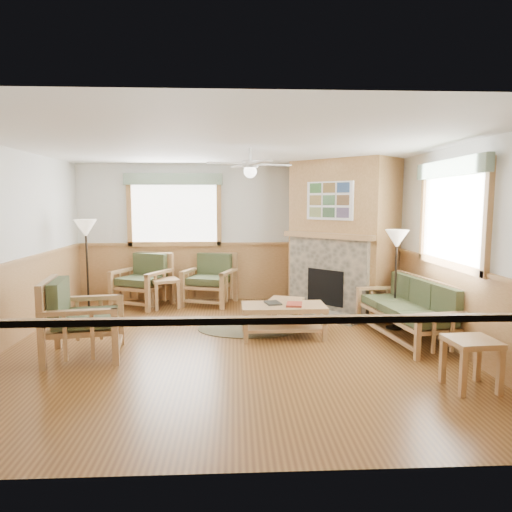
{
  "coord_description": "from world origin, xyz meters",
  "views": [
    {
      "loc": [
        0.07,
        -6.11,
        1.96
      ],
      "look_at": [
        0.4,
        0.7,
        1.15
      ],
      "focal_mm": 32.0,
      "sensor_mm": 36.0,
      "label": 1
    }
  ],
  "objects_px": {
    "coffee_table": "(283,321)",
    "footstool": "(285,313)",
    "floor_lamp_left": "(87,267)",
    "floor_lamp_right": "(396,279)",
    "sofa": "(407,309)",
    "end_table_chairs": "(165,293)",
    "end_table_sofa": "(471,364)",
    "armchair_back_left": "(142,280)",
    "armchair_back_right": "(210,279)",
    "armchair_left": "(84,318)"
  },
  "relations": [
    {
      "from": "coffee_table",
      "to": "footstool",
      "type": "xyz_separation_m",
      "value": [
        0.09,
        0.54,
        -0.02
      ]
    },
    {
      "from": "coffee_table",
      "to": "floor_lamp_left",
      "type": "relative_size",
      "value": 0.72
    },
    {
      "from": "footstool",
      "to": "floor_lamp_right",
      "type": "xyz_separation_m",
      "value": [
        1.68,
        -0.18,
        0.55
      ]
    },
    {
      "from": "sofa",
      "to": "coffee_table",
      "type": "bearing_deg",
      "value": -102.51
    },
    {
      "from": "end_table_chairs",
      "to": "end_table_sofa",
      "type": "height_order",
      "value": "same"
    },
    {
      "from": "end_table_sofa",
      "to": "floor_lamp_right",
      "type": "distance_m",
      "value": 2.35
    },
    {
      "from": "armchair_back_left",
      "to": "armchair_back_right",
      "type": "bearing_deg",
      "value": 27.49
    },
    {
      "from": "end_table_sofa",
      "to": "floor_lamp_left",
      "type": "height_order",
      "value": "floor_lamp_left"
    },
    {
      "from": "floor_lamp_left",
      "to": "end_table_sofa",
      "type": "bearing_deg",
      "value": -34.69
    },
    {
      "from": "armchair_back_right",
      "to": "coffee_table",
      "type": "distance_m",
      "value": 2.53
    },
    {
      "from": "sofa",
      "to": "floor_lamp_left",
      "type": "distance_m",
      "value": 5.33
    },
    {
      "from": "armchair_left",
      "to": "armchair_back_left",
      "type": "bearing_deg",
      "value": -12.17
    },
    {
      "from": "armchair_back_right",
      "to": "sofa",
      "type": "bearing_deg",
      "value": -20.21
    },
    {
      "from": "armchair_left",
      "to": "footstool",
      "type": "bearing_deg",
      "value": -74.07
    },
    {
      "from": "end_table_chairs",
      "to": "floor_lamp_right",
      "type": "bearing_deg",
      "value": -23.17
    },
    {
      "from": "end_table_sofa",
      "to": "armchair_back_right",
      "type": "bearing_deg",
      "value": 125.4
    },
    {
      "from": "sofa",
      "to": "armchair_back_right",
      "type": "xyz_separation_m",
      "value": [
        -2.95,
        2.35,
        0.06
      ]
    },
    {
      "from": "sofa",
      "to": "armchair_back_left",
      "type": "distance_m",
      "value": 4.8
    },
    {
      "from": "armchair_back_left",
      "to": "end_table_chairs",
      "type": "bearing_deg",
      "value": 3.61
    },
    {
      "from": "armchair_back_left",
      "to": "armchair_left",
      "type": "xyz_separation_m",
      "value": [
        -0.15,
        -2.87,
        0.01
      ]
    },
    {
      "from": "coffee_table",
      "to": "end_table_chairs",
      "type": "bearing_deg",
      "value": 134.74
    },
    {
      "from": "footstool",
      "to": "floor_lamp_left",
      "type": "bearing_deg",
      "value": 163.3
    },
    {
      "from": "sofa",
      "to": "footstool",
      "type": "bearing_deg",
      "value": -120.21
    },
    {
      "from": "sofa",
      "to": "armchair_back_right",
      "type": "distance_m",
      "value": 3.78
    },
    {
      "from": "footstool",
      "to": "coffee_table",
      "type": "bearing_deg",
      "value": -99.54
    },
    {
      "from": "sofa",
      "to": "coffee_table",
      "type": "height_order",
      "value": "sofa"
    },
    {
      "from": "sofa",
      "to": "footstool",
      "type": "height_order",
      "value": "sofa"
    },
    {
      "from": "footstool",
      "to": "armchair_back_left",
      "type": "bearing_deg",
      "value": 147.77
    },
    {
      "from": "armchair_back_left",
      "to": "floor_lamp_left",
      "type": "xyz_separation_m",
      "value": [
        -0.81,
        -0.6,
        0.34
      ]
    },
    {
      "from": "sofa",
      "to": "armchair_back_left",
      "type": "height_order",
      "value": "armchair_back_left"
    },
    {
      "from": "coffee_table",
      "to": "end_table_sofa",
      "type": "bearing_deg",
      "value": -48.19
    },
    {
      "from": "end_table_sofa",
      "to": "coffee_table",
      "type": "bearing_deg",
      "value": 132.43
    },
    {
      "from": "armchair_back_right",
      "to": "end_table_chairs",
      "type": "distance_m",
      "value": 0.88
    },
    {
      "from": "armchair_back_left",
      "to": "end_table_sofa",
      "type": "distance_m",
      "value": 5.88
    },
    {
      "from": "armchair_back_right",
      "to": "end_table_sofa",
      "type": "distance_m",
      "value": 5.1
    },
    {
      "from": "floor_lamp_right",
      "to": "end_table_chairs",
      "type": "bearing_deg",
      "value": 156.83
    },
    {
      "from": "coffee_table",
      "to": "floor_lamp_left",
      "type": "height_order",
      "value": "floor_lamp_left"
    },
    {
      "from": "footstool",
      "to": "floor_lamp_left",
      "type": "height_order",
      "value": "floor_lamp_left"
    },
    {
      "from": "armchair_left",
      "to": "coffee_table",
      "type": "xyz_separation_m",
      "value": [
        2.61,
        0.72,
        -0.26
      ]
    },
    {
      "from": "sofa",
      "to": "floor_lamp_right",
      "type": "distance_m",
      "value": 0.61
    },
    {
      "from": "floor_lamp_left",
      "to": "armchair_back_left",
      "type": "bearing_deg",
      "value": 36.31
    },
    {
      "from": "armchair_back_right",
      "to": "floor_lamp_right",
      "type": "xyz_separation_m",
      "value": [
        2.95,
        -1.86,
        0.29
      ]
    },
    {
      "from": "sofa",
      "to": "armchair_back_right",
      "type": "height_order",
      "value": "armchair_back_right"
    },
    {
      "from": "armchair_back_right",
      "to": "footstool",
      "type": "height_order",
      "value": "armchair_back_right"
    },
    {
      "from": "armchair_back_right",
      "to": "floor_lamp_right",
      "type": "relative_size",
      "value": 0.62
    },
    {
      "from": "coffee_table",
      "to": "end_table_chairs",
      "type": "xyz_separation_m",
      "value": [
        -2.0,
        1.98,
        0.03
      ]
    },
    {
      "from": "armchair_back_left",
      "to": "footstool",
      "type": "relative_size",
      "value": 1.93
    },
    {
      "from": "armchair_left",
      "to": "coffee_table",
      "type": "distance_m",
      "value": 2.72
    },
    {
      "from": "armchair_back_left",
      "to": "floor_lamp_right",
      "type": "height_order",
      "value": "floor_lamp_right"
    },
    {
      "from": "floor_lamp_left",
      "to": "end_table_chairs",
      "type": "bearing_deg",
      "value": 18.58
    }
  ]
}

